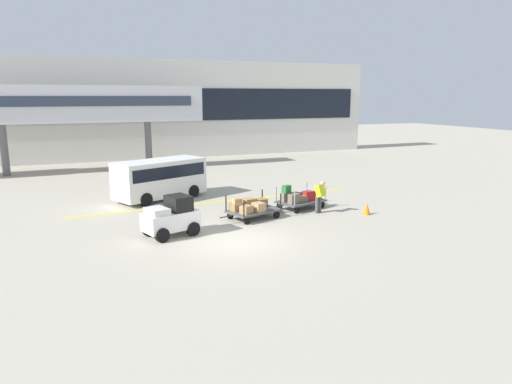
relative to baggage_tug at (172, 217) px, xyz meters
name	(u,v)px	position (x,y,z in m)	size (l,w,h in m)	color
ground_plane	(235,242)	(2.05, -1.68, -0.75)	(120.00, 120.00, 0.00)	#A8A08E
apron_lead_line	(222,202)	(3.70, 5.06, -0.75)	(15.39, 0.20, 0.01)	yellow
terminal_building	(134,110)	(2.05, 24.30, 3.49)	(44.50, 2.51, 8.47)	silver
jet_bridge	(50,105)	(-4.40, 18.31, 4.06)	(19.82, 3.00, 6.15)	silver
baggage_tug	(172,217)	(0.00, 0.00, 0.00)	(2.33, 1.75, 1.58)	white
baggage_cart_lead	(251,207)	(3.88, 1.31, -0.24)	(3.08, 2.03, 1.10)	#4C4C4F
baggage_cart_middle	(300,198)	(6.78, 2.14, -0.23)	(3.08, 2.03, 1.19)	#4C4C4F
baggage_handler	(320,195)	(7.21, 0.99, 0.11)	(0.53, 0.54, 1.56)	#4C4C4C
shuttle_van	(160,176)	(0.89, 6.91, 0.48)	(5.16, 3.65, 2.10)	white
safety_cone_near	(367,209)	(9.10, -0.08, -0.48)	(0.36, 0.36, 0.55)	orange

